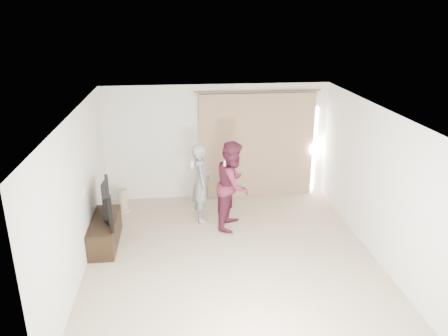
{
  "coord_description": "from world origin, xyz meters",
  "views": [
    {
      "loc": [
        -0.86,
        -6.63,
        4.11
      ],
      "look_at": [
        -0.0,
        1.2,
        1.24
      ],
      "focal_mm": 35.0,
      "sensor_mm": 36.0,
      "label": 1
    }
  ],
  "objects_px": {
    "tv": "(102,203)",
    "person_woman": "(233,185)",
    "person_man": "(202,183)",
    "tv_console": "(105,232)"
  },
  "relations": [
    {
      "from": "tv_console",
      "to": "person_woman",
      "type": "bearing_deg",
      "value": 11.18
    },
    {
      "from": "tv",
      "to": "person_woman",
      "type": "height_order",
      "value": "person_woman"
    },
    {
      "from": "tv",
      "to": "person_man",
      "type": "bearing_deg",
      "value": -76.53
    },
    {
      "from": "person_man",
      "to": "person_woman",
      "type": "relative_size",
      "value": 0.92
    },
    {
      "from": "person_woman",
      "to": "person_man",
      "type": "bearing_deg",
      "value": 149.66
    },
    {
      "from": "tv",
      "to": "person_man",
      "type": "relative_size",
      "value": 0.71
    },
    {
      "from": "tv_console",
      "to": "person_man",
      "type": "relative_size",
      "value": 0.8
    },
    {
      "from": "tv",
      "to": "person_woman",
      "type": "distance_m",
      "value": 2.49
    },
    {
      "from": "tv",
      "to": "person_woman",
      "type": "xyz_separation_m",
      "value": [
        2.44,
        0.48,
        0.05
      ]
    },
    {
      "from": "person_woman",
      "to": "tv_console",
      "type": "bearing_deg",
      "value": -168.82
    }
  ]
}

